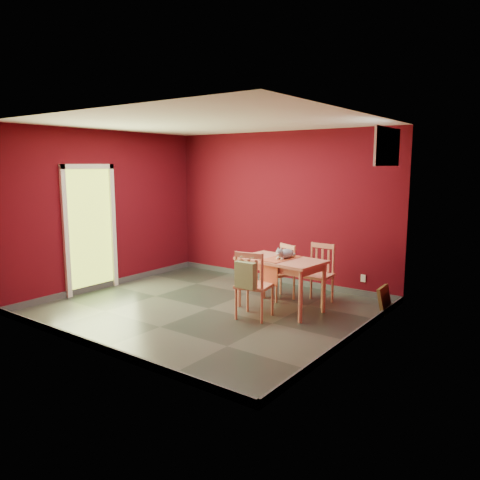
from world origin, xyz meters
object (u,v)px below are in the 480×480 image
Objects in this scene: chair_far_left at (281,271)px; picture_frame at (384,300)px; cat at (285,252)px; chair_near at (253,284)px; dining_table at (281,265)px; tote_bag at (245,275)px; chair_far_right at (318,273)px.

picture_frame is at bearing 7.43° from chair_far_left.
cat is at bearing -52.64° from chair_far_left.
dining_table is at bearing 80.12° from chair_near.
tote_bag is 1.06× the size of picture_frame.
tote_bag is 1.09× the size of cat.
picture_frame is (1.30, 0.73, -0.47)m from dining_table.
picture_frame is at bearing 42.78° from chair_near.
cat is at bearing -151.88° from picture_frame.
chair_far_right reaches higher than chair_far_left.
chair_near reaches higher than dining_table.
chair_near is at bearing -137.22° from picture_frame.
tote_bag is 2.10m from picture_frame.
tote_bag is (0.24, -1.31, 0.22)m from chair_far_left.
chair_near is at bearing -78.86° from chair_far_left.
cat is (0.35, -0.46, 0.42)m from chair_far_left.
chair_near is 2.26× the size of tote_bag.
tote_bag is at bearing -104.81° from cat.
chair_far_right is 1.50m from tote_bag.
tote_bag is at bearing -132.08° from picture_frame.
chair_near is 0.28m from tote_bag.
dining_table is 1.34× the size of chair_near.
tote_bag reaches higher than dining_table.
tote_bag is at bearing -103.54° from chair_far_right.
cat is (-0.24, -0.60, 0.40)m from chair_far_right.
chair_far_left is at bearing 120.08° from cat.
tote_bag is (-0.07, -0.79, -0.01)m from dining_table.
tote_bag is at bearing -82.89° from chair_near.
dining_table is 0.74m from chair_far_right.
cat reaches higher than dining_table.
chair_far_left is 0.90× the size of chair_near.
chair_far_right is 0.95× the size of chair_near.
cat is at bearing 53.59° from dining_table.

